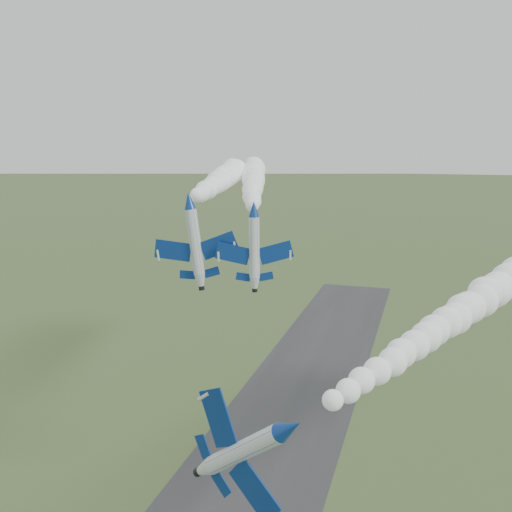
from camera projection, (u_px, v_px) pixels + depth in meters
The scene contains 7 objects.
runway at pixel (247, 487), 86.25m from camera, with size 24.00×260.00×0.04m, color #2C2D2F.
jet_lead at pixel (289, 428), 42.60m from camera, with size 7.48×13.31×9.09m.
smoke_trail_jet_lead at pixel (490, 293), 73.51m from camera, with size 5.83×78.17×5.83m, color white, non-canonical shape.
jet_pair_left at pixel (189, 200), 70.54m from camera, with size 10.62×12.52×3.18m.
smoke_trail_jet_pair_left at pixel (221, 180), 100.10m from camera, with size 4.81×54.28×4.81m, color white, non-canonical shape.
jet_pair_right at pixel (254, 209), 69.99m from camera, with size 9.70×11.18×2.84m.
smoke_trail_jet_pair_right at pixel (253, 182), 103.21m from camera, with size 4.96×62.78×4.96m, color white, non-canonical shape.
Camera 1 is at (24.22, -43.99, 51.10)m, focal length 40.00 mm.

